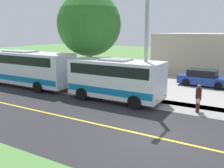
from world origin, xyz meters
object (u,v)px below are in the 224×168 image
Objects in this scene: shuttle_bus_front at (116,78)px; pedestrian_waiting at (198,97)px; transit_bus_rear at (21,66)px; tree_curbside at (89,24)px; parked_car_near at (204,78)px; street_light_pole at (146,33)px.

pedestrian_waiting is at bearing 92.34° from shuttle_bus_front.
shuttle_bus_front is 0.63× the size of transit_bus_rear.
tree_curbside is at bearing -124.06° from shuttle_bus_front.
transit_bus_rear reaches higher than shuttle_bus_front.
tree_curbside is at bearing -59.29° from parked_car_near.
shuttle_bus_front is 9.67m from transit_bus_rear.
street_light_pole is 1.06× the size of tree_curbside.
street_light_pole is (-0.34, 11.69, 2.98)m from transit_bus_rear.
parked_car_near is at bearing 119.56° from transit_bus_rear.
shuttle_bus_front is 5.62m from pedestrian_waiting.
shuttle_bus_front is at bearing -87.66° from pedestrian_waiting.
tree_curbside is (-2.86, -4.22, 3.72)m from shuttle_bus_front.
shuttle_bus_front is at bearing -29.04° from parked_car_near.
transit_bus_rear reaches higher than pedestrian_waiting.
shuttle_bus_front is 0.84× the size of tree_curbside.
street_light_pole is 1.91× the size of parked_car_near.
street_light_pole is at bearing 99.58° from shuttle_bus_front.
parked_car_near is (-7.66, 2.43, -4.01)m from street_light_pole.
transit_bus_rear is 6.26× the size of pedestrian_waiting.
transit_bus_rear reaches higher than parked_car_near.
shuttle_bus_front is at bearing 55.94° from tree_curbside.
parked_car_near is at bearing 150.96° from shuttle_bus_front.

